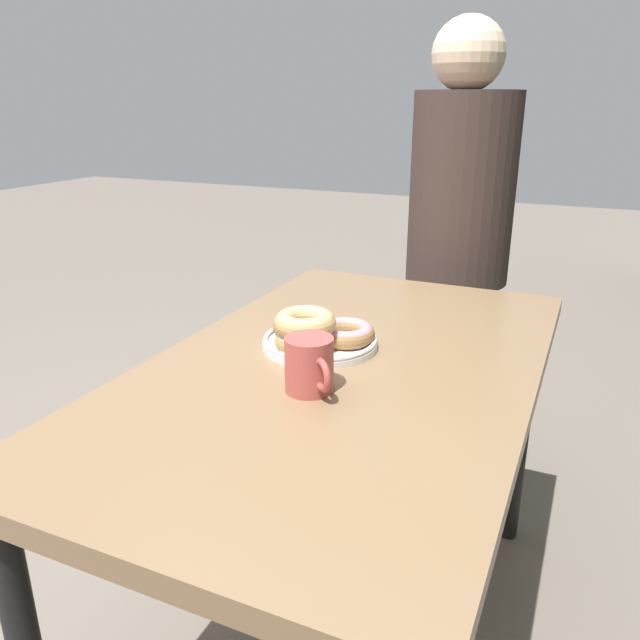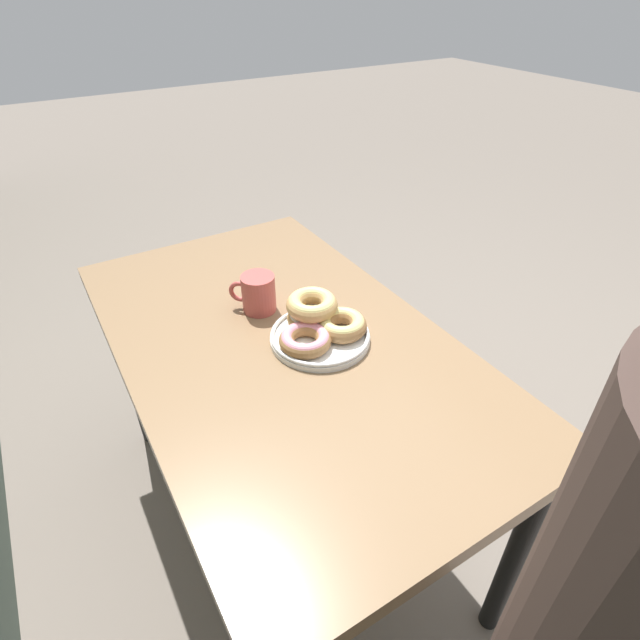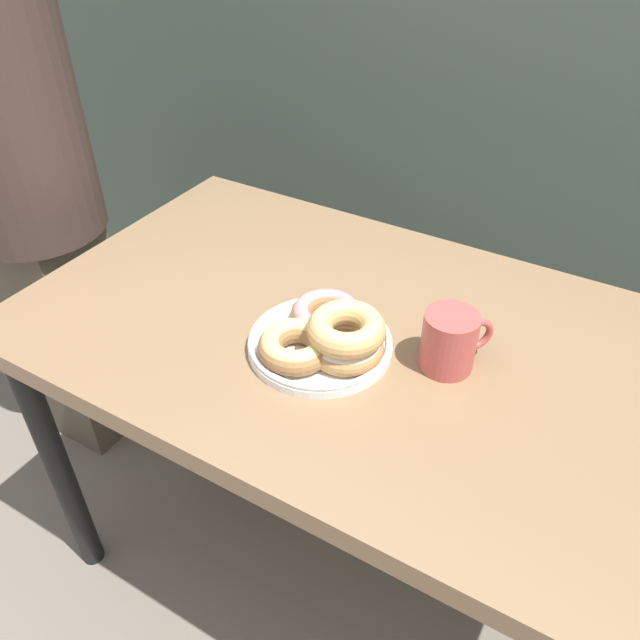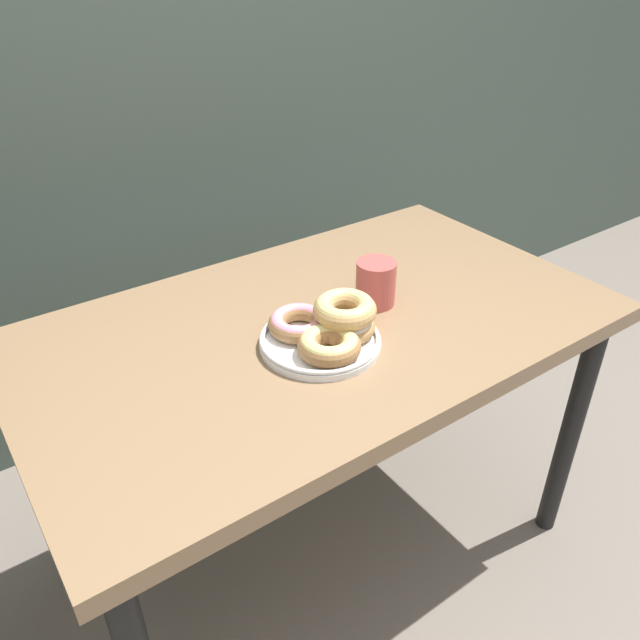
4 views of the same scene
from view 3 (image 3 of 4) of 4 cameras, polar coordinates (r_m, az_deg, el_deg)
dining_table at (r=1.13m, az=4.33°, el=-4.28°), size 1.25×0.72×0.72m
donut_plate at (r=1.01m, az=0.55°, el=-1.42°), size 0.26×0.25×0.09m
coffee_mug at (r=1.00m, az=11.82°, el=-1.83°), size 0.10×0.11×0.10m
person_figure at (r=1.60m, az=-25.39°, el=10.87°), size 0.33×0.32×1.44m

